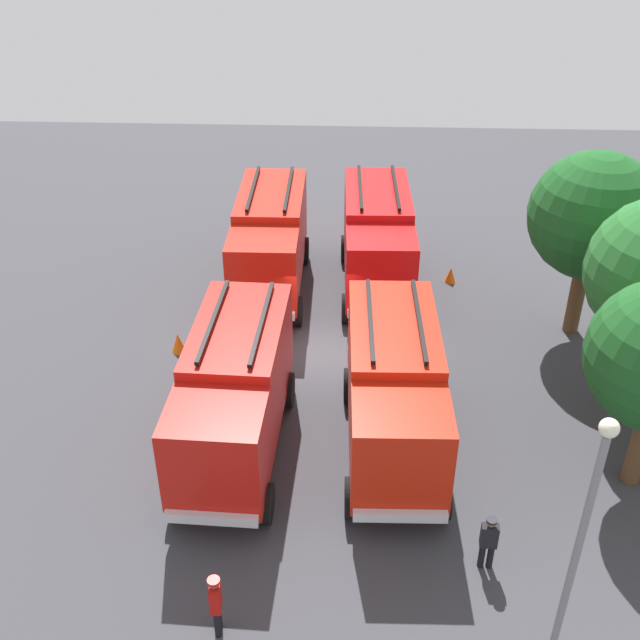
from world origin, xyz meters
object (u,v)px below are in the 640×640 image
at_px(firefighter_1, 216,603).
at_px(fire_truck_0, 270,239).
at_px(fire_truck_1, 234,391).
at_px(lamppost, 580,539).
at_px(traffic_cone_2, 451,275).
at_px(traffic_cone_1, 434,356).
at_px(fire_truck_2, 377,238).
at_px(fire_truck_3, 394,389).
at_px(firefighter_0, 488,541).
at_px(tree_0, 593,216).
at_px(traffic_cone_0, 178,343).

bearing_deg(firefighter_1, fire_truck_0, 86.54).
xyz_separation_m(fire_truck_1, lamppost, (6.71, 7.65, 1.89)).
bearing_deg(firefighter_1, fire_truck_1, 88.83).
bearing_deg(traffic_cone_2, traffic_cone_1, -11.27).
xyz_separation_m(fire_truck_0, fire_truck_2, (-0.32, 4.16, 0.00)).
distance_m(fire_truck_3, lamppost, 7.92).
distance_m(firefighter_0, firefighter_1, 6.63).
bearing_deg(fire_truck_2, fire_truck_1, -24.46).
bearing_deg(tree_0, fire_truck_1, -58.28).
xyz_separation_m(fire_truck_3, firefighter_0, (4.30, 2.19, -1.25)).
bearing_deg(fire_truck_1, lamppost, 50.94).
distance_m(traffic_cone_0, traffic_cone_1, 8.86).
xyz_separation_m(traffic_cone_0, traffic_cone_2, (-5.41, 10.00, -0.03)).
bearing_deg(firefighter_1, lamppost, -9.27).
bearing_deg(fire_truck_1, fire_truck_0, -178.01).
distance_m(fire_truck_3, traffic_cone_2, 10.61).
bearing_deg(traffic_cone_1, fire_truck_3, -20.24).
bearing_deg(traffic_cone_0, fire_truck_1, 29.14).
height_order(firefighter_0, firefighter_1, firefighter_1).
relative_size(fire_truck_3, lamppost, 1.04).
height_order(fire_truck_1, fire_truck_2, same).
relative_size(traffic_cone_1, traffic_cone_2, 0.93).
height_order(firefighter_0, traffic_cone_1, firefighter_0).
relative_size(fire_truck_1, traffic_cone_0, 10.30).
xyz_separation_m(firefighter_0, traffic_cone_1, (-8.67, -0.58, -0.61)).
distance_m(fire_truck_0, traffic_cone_2, 7.47).
relative_size(fire_truck_2, firefighter_0, 4.46).
xyz_separation_m(fire_truck_0, traffic_cone_2, (-0.80, 7.19, -1.83)).
distance_m(traffic_cone_1, traffic_cone_2, 5.83).
bearing_deg(firefighter_0, fire_truck_2, 14.21).
xyz_separation_m(fire_truck_1, firefighter_0, (4.01, 6.67, -1.25)).
xyz_separation_m(tree_0, traffic_cone_2, (-3.42, -4.03, -4.22)).
bearing_deg(firefighter_0, traffic_cone_2, 1.89).
distance_m(fire_truck_2, traffic_cone_1, 5.87).
height_order(traffic_cone_2, lamppost, lamppost).
height_order(traffic_cone_0, lamppost, lamppost).
distance_m(fire_truck_3, traffic_cone_1, 5.01).
bearing_deg(tree_0, lamppost, -14.79).
bearing_deg(traffic_cone_2, tree_0, 49.74).
relative_size(fire_truck_0, firefighter_1, 4.11).
relative_size(fire_truck_0, firefighter_0, 4.43).
xyz_separation_m(fire_truck_0, firefighter_0, (13.58, 6.63, -1.25)).
height_order(fire_truck_1, traffic_cone_1, fire_truck_1).
xyz_separation_m(firefighter_1, tree_0, (-13.09, 10.88, 3.55)).
distance_m(fire_truck_1, fire_truck_3, 4.49).
bearing_deg(fire_truck_0, fire_truck_3, 25.08).
relative_size(fire_truck_0, lamppost, 1.04).
xyz_separation_m(fire_truck_2, traffic_cone_2, (-0.48, 3.03, -1.83)).
bearing_deg(tree_0, fire_truck_2, -112.56).
bearing_deg(fire_truck_0, firefighter_0, 25.51).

